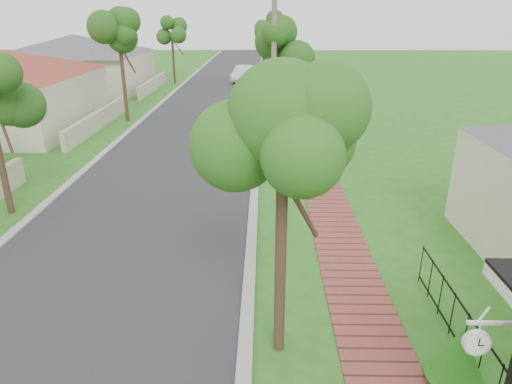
% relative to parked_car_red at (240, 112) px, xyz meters
% --- Properties ---
extents(road, '(7.00, 120.00, 0.02)m').
position_rel_parked_car_red_xyz_m(road, '(-2.54, -1.26, -0.72)').
color(road, '#28282B').
rests_on(road, ground).
extents(kerb_right, '(0.30, 120.00, 0.10)m').
position_rel_parked_car_red_xyz_m(kerb_right, '(1.11, -1.26, -0.72)').
color(kerb_right, '#9E9E99').
rests_on(kerb_right, ground).
extents(kerb_left, '(0.30, 120.00, 0.10)m').
position_rel_parked_car_red_xyz_m(kerb_left, '(-6.19, -1.26, -0.72)').
color(kerb_left, '#9E9E99').
rests_on(kerb_left, ground).
extents(sidewalk, '(1.50, 120.00, 0.03)m').
position_rel_parked_car_red_xyz_m(sidewalk, '(3.71, -1.26, -0.72)').
color(sidewalk, brown).
rests_on(sidewalk, ground).
extents(street_trees, '(10.70, 37.65, 5.89)m').
position_rel_parked_car_red_xyz_m(street_trees, '(-2.42, 5.58, 3.81)').
color(street_trees, '#382619').
rests_on(street_trees, ground).
extents(far_house_grey, '(15.56, 15.56, 4.60)m').
position_rel_parked_car_red_xyz_m(far_house_grey, '(-14.51, 12.74, 1.62)').
color(far_house_grey, beige).
rests_on(far_house_grey, ground).
extents(parked_car_red, '(2.08, 4.38, 1.44)m').
position_rel_parked_car_red_xyz_m(parked_car_red, '(0.00, 0.00, 0.00)').
color(parked_car_red, maroon).
rests_on(parked_car_red, ground).
extents(parked_car_white, '(2.47, 4.75, 1.49)m').
position_rel_parked_car_red_xyz_m(parked_car_white, '(-0.54, 18.14, 0.02)').
color(parked_car_white, silver).
rests_on(parked_car_white, ground).
extents(near_tree, '(1.99, 1.99, 5.11)m').
position_rel_parked_car_red_xyz_m(near_tree, '(1.77, -19.76, 3.34)').
color(near_tree, '#382619').
rests_on(near_tree, ground).
extents(utility_pole, '(1.20, 0.24, 7.63)m').
position_rel_parked_car_red_xyz_m(utility_pole, '(1.86, -6.58, 3.15)').
color(utility_pole, '#726A59').
rests_on(utility_pole, ground).
extents(station_clock, '(0.67, 0.13, 0.56)m').
position_rel_parked_car_red_xyz_m(station_clock, '(4.50, -21.86, 1.23)').
color(station_clock, white).
rests_on(station_clock, ground).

